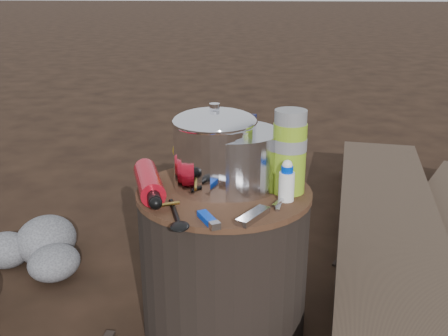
# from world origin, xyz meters

# --- Properties ---
(ground) EXTENTS (60.00, 60.00, 0.00)m
(ground) POSITION_xyz_m (0.00, 0.00, 0.00)
(ground) COLOR black
(ground) RESTS_ON ground
(stump) EXTENTS (0.45, 0.45, 0.42)m
(stump) POSITION_xyz_m (0.00, 0.00, 0.21)
(stump) COLOR black
(stump) RESTS_ON ground
(log_main) EXTENTS (0.62, 2.04, 0.17)m
(log_main) POSITION_xyz_m (0.52, 0.32, 0.08)
(log_main) COLOR #3D3025
(log_main) RESTS_ON ground
(log_small) EXTENTS (0.76, 1.19, 0.10)m
(log_small) POSITION_xyz_m (0.80, 0.68, 0.05)
(log_small) COLOR #3D3025
(log_small) RESTS_ON ground
(foil_windscreen) EXTENTS (0.25, 0.25, 0.15)m
(foil_windscreen) POSITION_xyz_m (0.02, 0.04, 0.49)
(foil_windscreen) COLOR silver
(foil_windscreen) RESTS_ON stump
(camping_pot) EXTENTS (0.21, 0.21, 0.21)m
(camping_pot) POSITION_xyz_m (-0.03, 0.02, 0.53)
(camping_pot) COLOR white
(camping_pot) RESTS_ON stump
(fuel_bottle) EXTENTS (0.14, 0.26, 0.06)m
(fuel_bottle) POSITION_xyz_m (-0.19, -0.04, 0.45)
(fuel_bottle) COLOR red
(fuel_bottle) RESTS_ON stump
(thermos) EXTENTS (0.09, 0.09, 0.21)m
(thermos) POSITION_xyz_m (0.17, 0.01, 0.53)
(thermos) COLOR #7FA91F
(thermos) RESTS_ON stump
(travel_mug) EXTENTS (0.08, 0.08, 0.11)m
(travel_mug) POSITION_xyz_m (0.14, 0.11, 0.48)
(travel_mug) COLOR black
(travel_mug) RESTS_ON stump
(stuff_sack) EXTENTS (0.16, 0.13, 0.11)m
(stuff_sack) POSITION_xyz_m (-0.09, 0.17, 0.47)
(stuff_sack) COLOR #CC9C00
(stuff_sack) RESTS_ON stump
(food_pouch) EXTENTS (0.13, 0.05, 0.16)m
(food_pouch) POSITION_xyz_m (0.01, 0.19, 0.50)
(food_pouch) COLOR #141946
(food_pouch) RESTS_ON stump
(lighter) EXTENTS (0.06, 0.09, 0.02)m
(lighter) POSITION_xyz_m (-0.02, -0.19, 0.43)
(lighter) COLOR #0033CA
(lighter) RESTS_ON stump
(multitool) EXTENTS (0.08, 0.11, 0.01)m
(multitool) POSITION_xyz_m (0.08, -0.17, 0.43)
(multitool) COLOR #B5B5BA
(multitool) RESTS_ON stump
(pot_grabber) EXTENTS (0.07, 0.13, 0.01)m
(pot_grabber) POSITION_xyz_m (0.15, -0.06, 0.42)
(pot_grabber) COLOR #B5B5BA
(pot_grabber) RESTS_ON stump
(spork) EXTENTS (0.09, 0.17, 0.01)m
(spork) POSITION_xyz_m (-0.10, -0.17, 0.43)
(spork) COLOR black
(spork) RESTS_ON stump
(squeeze_bottle) EXTENTS (0.04, 0.04, 0.09)m
(squeeze_bottle) POSITION_xyz_m (0.16, -0.05, 0.47)
(squeeze_bottle) COLOR white
(squeeze_bottle) RESTS_ON stump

